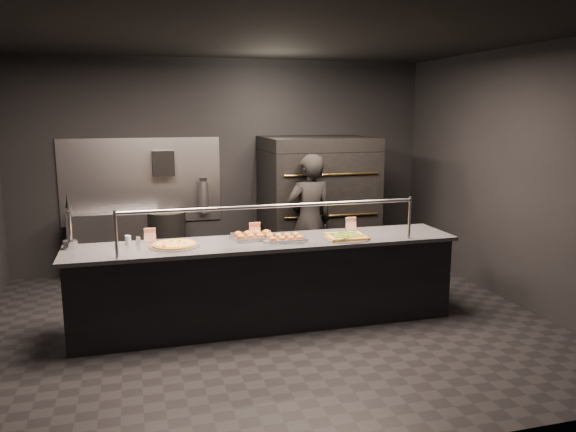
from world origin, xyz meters
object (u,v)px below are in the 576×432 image
object	(u,v)px
round_pizza	(174,245)
slider_tray_b	(285,238)
fire_extinguisher	(204,196)
square_pizza	(346,237)
slider_tray_a	(254,236)
trash_bin	(167,243)
towel_dispenser	(163,163)
service_counter	(267,282)
beer_tap	(70,233)
worker	(309,221)
pizza_oven	(317,203)
prep_shelf	(115,244)

from	to	relation	value
round_pizza	slider_tray_b	xyz separation A→B (m)	(1.14, -0.06, 0.01)
fire_extinguisher	square_pizza	world-z (taller)	fire_extinguisher
slider_tray_a	trash_bin	size ratio (longest dim) A/B	0.58
towel_dispenser	slider_tray_a	xyz separation A→B (m)	(0.80, -2.24, -0.60)
round_pizza	slider_tray_a	distance (m)	0.86
service_counter	fire_extinguisher	bearing A→B (deg)	98.30
slider_tray_a	beer_tap	bearing A→B (deg)	178.55
beer_tap	service_counter	bearing A→B (deg)	-5.78
towel_dispenser	worker	world-z (taller)	worker
towel_dispenser	square_pizza	world-z (taller)	towel_dispenser
beer_tap	round_pizza	distance (m)	1.03
fire_extinguisher	slider_tray_b	distance (m)	2.50
fire_extinguisher	worker	distance (m)	1.74
fire_extinguisher	pizza_oven	bearing A→B (deg)	-17.89
towel_dispenser	fire_extinguisher	xyz separation A→B (m)	(0.55, 0.01, -0.49)
towel_dispenser	round_pizza	world-z (taller)	towel_dispenser
service_counter	fire_extinguisher	xyz separation A→B (m)	(-0.35, 2.40, 0.60)
beer_tap	square_pizza	distance (m)	2.82
slider_tray_a	fire_extinguisher	bearing A→B (deg)	96.33
pizza_oven	square_pizza	xyz separation A→B (m)	(-0.35, -2.02, -0.03)
prep_shelf	slider_tray_b	distance (m)	3.00
square_pizza	pizza_oven	bearing A→B (deg)	80.18
towel_dispenser	slider_tray_b	xyz separation A→B (m)	(1.09, -2.43, -0.60)
slider_tray_a	pizza_oven	bearing A→B (deg)	53.38
prep_shelf	worker	world-z (taller)	worker
service_counter	pizza_oven	distance (m)	2.30
fire_extinguisher	slider_tray_a	xyz separation A→B (m)	(0.25, -2.25, -0.11)
round_pizza	square_pizza	bearing A→B (deg)	-4.36
square_pizza	worker	bearing A→B (deg)	90.24
round_pizza	square_pizza	distance (m)	1.81
slider_tray_b	square_pizza	size ratio (longest dim) A/B	0.98
service_counter	trash_bin	world-z (taller)	service_counter
fire_extinguisher	slider_tray_a	world-z (taller)	fire_extinguisher
service_counter	round_pizza	world-z (taller)	service_counter
fire_extinguisher	beer_tap	size ratio (longest dim) A/B	0.91
towel_dispenser	beer_tap	distance (m)	2.48
pizza_oven	worker	distance (m)	0.83
slider_tray_b	pizza_oven	bearing A→B (deg)	62.47
round_pizza	trash_bin	bearing A→B (deg)	88.70
beer_tap	round_pizza	xyz separation A→B (m)	(1.00, -0.18, -0.14)
round_pizza	trash_bin	xyz separation A→B (m)	(0.05, 2.20, -0.49)
towel_dispenser	pizza_oven	bearing A→B (deg)	-13.14
slider_tray_b	prep_shelf	bearing A→B (deg)	127.23
worker	fire_extinguisher	bearing A→B (deg)	-53.63
service_counter	beer_tap	distance (m)	2.05
beer_tap	square_pizza	bearing A→B (deg)	-6.43
pizza_oven	square_pizza	size ratio (longest dim) A/B	3.69
round_pizza	slider_tray_a	world-z (taller)	slider_tray_a
fire_extinguisher	square_pizza	xyz separation A→B (m)	(1.20, -2.52, -0.12)
trash_bin	towel_dispenser	bearing A→B (deg)	90.00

